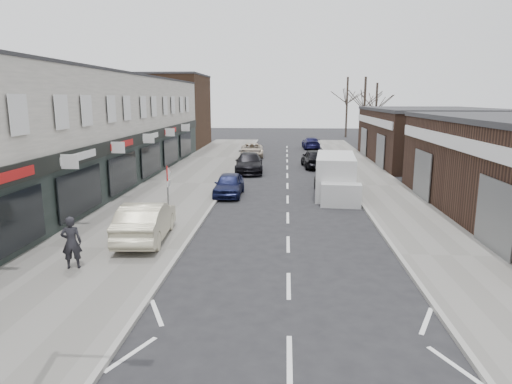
% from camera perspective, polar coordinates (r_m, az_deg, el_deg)
% --- Properties ---
extents(pavement_left, '(5.50, 64.00, 0.12)m').
position_cam_1_polar(pavement_left, '(30.22, -8.96, 1.02)').
color(pavement_left, slate).
rests_on(pavement_left, ground).
extents(pavement_right, '(3.50, 64.00, 0.12)m').
position_cam_1_polar(pavement_right, '(30.07, 14.98, 0.71)').
color(pavement_right, slate).
rests_on(pavement_right, ground).
extents(shop_terrace_left, '(8.00, 41.00, 7.10)m').
position_cam_1_polar(shop_terrace_left, '(29.71, -23.16, 6.84)').
color(shop_terrace_left, silver).
rests_on(shop_terrace_left, ground).
extents(brick_block_far, '(8.00, 10.00, 8.00)m').
position_cam_1_polar(brick_block_far, '(53.68, -10.83, 9.79)').
color(brick_block_far, '#432B1C').
rests_on(brick_block_far, ground).
extents(right_unit_far, '(10.00, 16.00, 4.50)m').
position_cam_1_polar(right_unit_far, '(43.00, 20.97, 6.48)').
color(right_unit_far, '#362218').
rests_on(right_unit_far, ground).
extents(tree_far_a, '(3.60, 3.60, 8.00)m').
position_cam_1_polar(tree_far_a, '(56.00, 13.18, 5.65)').
color(tree_far_a, '#382D26').
rests_on(tree_far_a, ground).
extents(tree_far_b, '(3.60, 3.60, 7.50)m').
position_cam_1_polar(tree_far_b, '(62.32, 14.58, 6.17)').
color(tree_far_b, '#382D26').
rests_on(tree_far_b, ground).
extents(tree_far_c, '(3.60, 3.60, 8.50)m').
position_cam_1_polar(tree_far_c, '(67.75, 11.13, 6.73)').
color(tree_far_c, '#382D26').
rests_on(tree_far_c, ground).
extents(warning_sign, '(0.12, 0.80, 2.70)m').
position_cam_1_polar(warning_sign, '(19.90, -10.92, 1.72)').
color(warning_sign, slate).
rests_on(warning_sign, pavement_left).
extents(white_van, '(2.58, 6.21, 2.35)m').
position_cam_1_polar(white_van, '(26.71, 9.92, 1.89)').
color(white_van, silver).
rests_on(white_van, ground).
extents(sedan_on_pavement, '(1.92, 4.66, 1.50)m').
position_cam_1_polar(sedan_on_pavement, '(18.32, -13.61, -3.52)').
color(sedan_on_pavement, beige).
rests_on(sedan_on_pavement, pavement_left).
extents(pedestrian, '(0.72, 0.57, 1.74)m').
position_cam_1_polar(pedestrian, '(15.98, -22.08, -5.87)').
color(pedestrian, black).
rests_on(pedestrian, pavement_left).
extents(parked_car_left_a, '(1.58, 3.86, 1.31)m').
position_cam_1_polar(parked_car_left_a, '(26.45, -3.40, 0.94)').
color(parked_car_left_a, '#12173A').
rests_on(parked_car_left_a, ground).
extents(parked_car_left_b, '(2.38, 5.18, 1.47)m').
position_cam_1_polar(parked_car_left_b, '(34.70, -0.88, 3.66)').
color(parked_car_left_b, black).
rests_on(parked_car_left_b, ground).
extents(parked_car_left_c, '(2.43, 4.73, 1.28)m').
position_cam_1_polar(parked_car_left_c, '(44.22, -0.51, 5.27)').
color(parked_car_left_c, '#C4B49D').
rests_on(parked_car_left_c, ground).
extents(parked_car_right_a, '(1.92, 4.88, 1.58)m').
position_cam_1_polar(parked_car_right_a, '(31.47, 9.53, 2.77)').
color(parked_car_right_a, silver).
rests_on(parked_car_right_a, ground).
extents(parked_car_right_b, '(2.22, 4.65, 1.54)m').
position_cam_1_polar(parked_car_right_b, '(37.37, 7.32, 4.19)').
color(parked_car_right_b, black).
rests_on(parked_car_right_b, ground).
extents(parked_car_right_c, '(1.97, 4.48, 1.28)m').
position_cam_1_polar(parked_car_right_c, '(51.64, 6.87, 6.11)').
color(parked_car_right_c, '#13133C').
rests_on(parked_car_right_c, ground).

